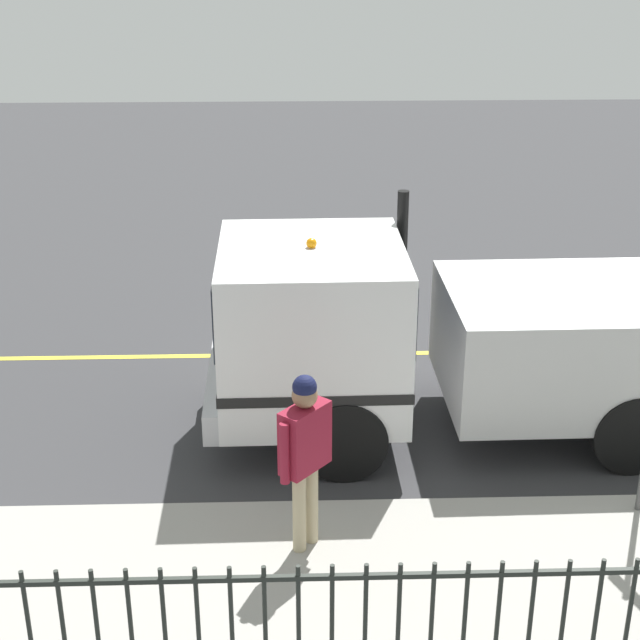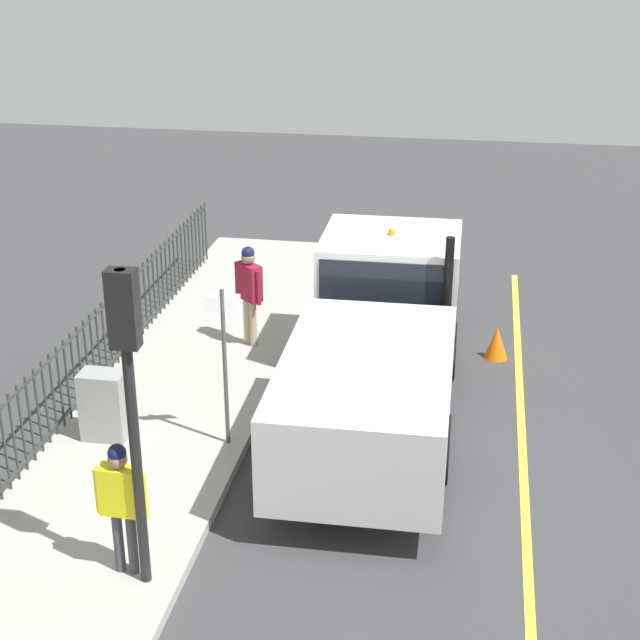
{
  "view_description": "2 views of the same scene",
  "coord_description": "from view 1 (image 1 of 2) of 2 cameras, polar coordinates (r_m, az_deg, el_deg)",
  "views": [
    {
      "loc": [
        10.3,
        -4.72,
        5.72
      ],
      "look_at": [
        0.69,
        -4.41,
        1.69
      ],
      "focal_mm": 53.3,
      "sensor_mm": 36.0,
      "label": 1
    },
    {
      "loc": [
        -1.2,
        10.43,
        7.16
      ],
      "look_at": [
        1.14,
        -3.11,
        1.35
      ],
      "focal_mm": 53.45,
      "sensor_mm": 36.0,
      "label": 2
    }
  ],
  "objects": [
    {
      "name": "work_truck",
      "position": [
        11.23,
        7.99,
        -0.69
      ],
      "size": [
        2.37,
        6.78,
        2.74
      ],
      "rotation": [
        0.0,
        0.0,
        3.15
      ],
      "color": "white",
      "rests_on": "ground"
    },
    {
      "name": "traffic_cone",
      "position": [
        13.15,
        -3.32,
        -1.69
      ],
      "size": [
        0.41,
        0.41,
        0.58
      ],
      "primitive_type": "cone",
      "color": "orange",
      "rests_on": "ground"
    },
    {
      "name": "lane_marking",
      "position": [
        14.42,
        17.44,
        -1.74
      ],
      "size": [
        0.12,
        18.85,
        0.01
      ],
      "primitive_type": "cube",
      "color": "yellow",
      "rests_on": "ground"
    },
    {
      "name": "worker_standing",
      "position": [
        8.85,
        -0.91,
        -7.48
      ],
      "size": [
        0.54,
        0.51,
        1.82
      ],
      "rotation": [
        0.0,
        0.0,
        2.43
      ],
      "color": "maroon",
      "rests_on": "sidewalk_slab"
    }
  ]
}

